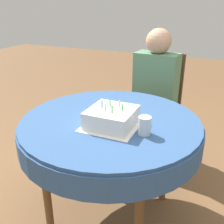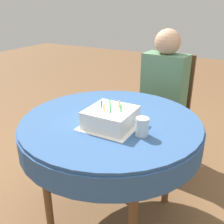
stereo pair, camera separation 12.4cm
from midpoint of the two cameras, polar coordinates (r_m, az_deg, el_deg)
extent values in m
plane|color=brown|center=(2.04, -2.18, -21.12)|extent=(12.00, 12.00, 0.00)
cylinder|color=#335689|center=(1.61, -2.57, -1.91)|extent=(1.10, 1.10, 0.02)
cylinder|color=#335689|center=(1.65, -2.52, -4.36)|extent=(1.12, 1.12, 0.14)
cylinder|color=brown|center=(1.75, -16.27, -15.28)|extent=(0.05, 0.05, 0.73)
cylinder|color=brown|center=(1.50, 3.37, -21.78)|extent=(0.05, 0.05, 0.73)
cylinder|color=brown|center=(2.15, -6.09, -6.45)|extent=(0.05, 0.05, 0.73)
cylinder|color=brown|center=(1.96, 9.77, -9.96)|extent=(0.05, 0.05, 0.73)
cube|color=#4C331E|center=(2.45, 7.63, -0.59)|extent=(0.46, 0.46, 0.04)
cube|color=#4C331E|center=(2.53, 9.66, 6.81)|extent=(0.38, 0.07, 0.53)
cylinder|color=#4C331E|center=(2.47, 1.77, -6.18)|extent=(0.04, 0.04, 0.43)
cylinder|color=#4C331E|center=(2.35, 9.79, -8.24)|extent=(0.04, 0.04, 0.43)
cylinder|color=#4C331E|center=(2.76, 5.31, -2.90)|extent=(0.04, 0.04, 0.43)
cylinder|color=#4C331E|center=(2.66, 12.54, -4.55)|extent=(0.04, 0.04, 0.43)
cylinder|color=tan|center=(2.46, 4.05, -5.94)|extent=(0.09, 0.09, 0.46)
cylinder|color=tan|center=(2.40, 8.09, -6.96)|extent=(0.09, 0.09, 0.46)
cube|color=#568460|center=(2.35, 8.01, 5.98)|extent=(0.39, 0.23, 0.55)
sphere|color=tan|center=(2.27, 8.54, 14.97)|extent=(0.21, 0.21, 0.21)
cube|color=white|center=(1.53, -2.40, -2.93)|extent=(0.31, 0.31, 0.00)
cube|color=white|center=(1.51, -2.44, -1.19)|extent=(0.26, 0.26, 0.10)
cylinder|color=green|center=(1.45, -0.18, 0.91)|extent=(0.01, 0.01, 0.04)
cylinder|color=gold|center=(1.51, -0.67, 1.77)|extent=(0.01, 0.01, 0.04)
cylinder|color=green|center=(1.53, -2.75, 2.07)|extent=(0.01, 0.01, 0.04)
cylinder|color=blue|center=(1.50, -4.56, 1.64)|extent=(0.01, 0.01, 0.04)
cylinder|color=gold|center=(1.45, -3.90, 0.87)|extent=(0.01, 0.01, 0.04)
cylinder|color=green|center=(1.43, -2.48, 0.54)|extent=(0.01, 0.01, 0.04)
cylinder|color=silver|center=(1.42, 4.62, -3.01)|extent=(0.07, 0.07, 0.10)
camera|label=1|loc=(0.06, -92.28, -0.98)|focal=42.00mm
camera|label=2|loc=(0.06, 87.72, 0.98)|focal=42.00mm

